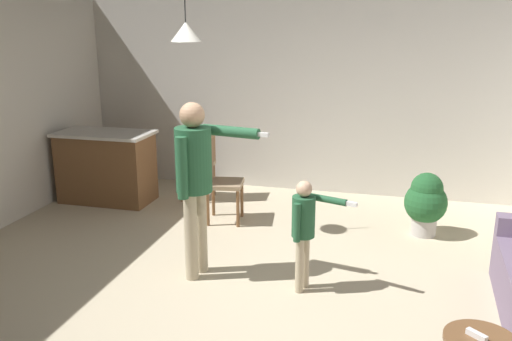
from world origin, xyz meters
TOP-DOWN VIEW (x-y plane):
  - ground at (0.00, 0.00)m, footprint 7.68×7.68m
  - wall_back at (0.00, 3.20)m, footprint 6.40×0.10m
  - kitchen_counter at (-2.45, 2.00)m, footprint 1.26×0.66m
  - person_adult at (-0.48, 0.20)m, footprint 0.85×0.48m
  - person_child at (0.54, 0.16)m, footprint 0.56×0.29m
  - dining_chair_by_counter at (-0.75, 1.65)m, footprint 0.48×0.48m
  - dining_chair_near_wall at (-1.23, 2.42)m, footprint 0.46×0.46m
  - potted_plant_corner at (1.65, 1.81)m, footprint 0.48×0.48m
  - spare_remote_on_table at (1.81, -1.14)m, footprint 0.12×0.11m
  - ceiling_light_pendant at (-0.90, 1.13)m, footprint 0.32×0.32m

SIDE VIEW (x-z plane):
  - ground at x=0.00m, z-range 0.00..0.00m
  - potted_plant_corner at x=1.65m, z-range 0.04..0.77m
  - kitchen_counter at x=-2.45m, z-range 0.00..0.95m
  - spare_remote_on_table at x=1.81m, z-range 0.52..0.56m
  - dining_chair_by_counter at x=-0.75m, z-range 0.05..1.05m
  - dining_chair_near_wall at x=-1.23m, z-range 0.05..1.05m
  - person_child at x=0.54m, z-range 0.12..1.15m
  - person_adult at x=-0.48m, z-range 0.20..1.87m
  - wall_back at x=0.00m, z-range 0.00..2.70m
  - ceiling_light_pendant at x=-0.90m, z-range 1.98..2.53m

